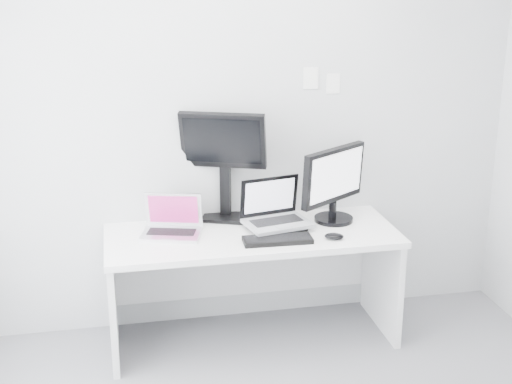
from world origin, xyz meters
TOP-DOWN VIEW (x-y plane):
  - back_wall at (0.00, 1.60)m, footprint 3.60×0.00m
  - desk at (0.00, 1.25)m, footprint 1.80×0.70m
  - macbook at (-0.50, 1.29)m, footprint 0.41×0.35m
  - speaker at (-0.36, 1.54)m, footprint 0.11×0.11m
  - dell_laptop at (0.17, 1.27)m, footprint 0.44×0.38m
  - rear_monitor at (-0.13, 1.53)m, footprint 0.57×0.38m
  - samsung_monitor at (0.56, 1.36)m, footprint 0.59×0.51m
  - keyboard at (0.12, 1.07)m, footprint 0.42×0.16m
  - mouse at (0.46, 1.05)m, footprint 0.13×0.11m
  - wall_note_0 at (0.45, 1.59)m, footprint 0.10×0.00m
  - wall_note_1 at (0.60, 1.59)m, footprint 0.09×0.00m

SIDE VIEW (x-z plane):
  - desk at x=0.00m, z-range 0.00..0.73m
  - keyboard at x=0.12m, z-range 0.73..0.76m
  - mouse at x=0.46m, z-range 0.73..0.77m
  - speaker at x=-0.36m, z-range 0.73..0.89m
  - macbook at x=-0.50m, z-range 0.73..1.00m
  - dell_laptop at x=0.17m, z-range 0.73..1.05m
  - samsung_monitor at x=0.56m, z-range 0.73..1.23m
  - rear_monitor at x=-0.13m, z-range 0.73..1.46m
  - back_wall at x=0.00m, z-range -0.45..3.15m
  - wall_note_1 at x=0.60m, z-range 1.52..1.65m
  - wall_note_0 at x=0.45m, z-range 1.55..1.69m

